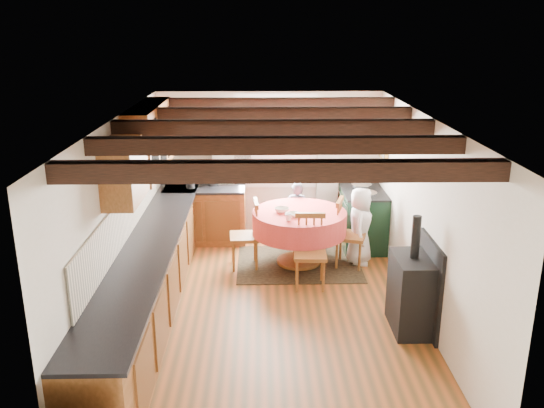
{
  "coord_description": "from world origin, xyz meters",
  "views": [
    {
      "loc": [
        -0.15,
        -6.34,
        3.41
      ],
      "look_at": [
        0.0,
        0.8,
        1.15
      ],
      "focal_mm": 37.56,
      "sensor_mm": 36.0,
      "label": 1
    }
  ],
  "objects_px": {
    "aga_range": "(362,218)",
    "child_right": "(360,226)",
    "cup": "(288,217)",
    "dining_table": "(299,238)",
    "chair_left": "(244,234)",
    "chair_right": "(351,233)",
    "chair_near": "(310,252)",
    "cast_iron_stove": "(413,274)",
    "child_far": "(297,214)"
  },
  "relations": [
    {
      "from": "child_right",
      "to": "cup",
      "type": "height_order",
      "value": "child_right"
    },
    {
      "from": "dining_table",
      "to": "chair_left",
      "type": "distance_m",
      "value": 0.81
    },
    {
      "from": "chair_right",
      "to": "child_right",
      "type": "xyz_separation_m",
      "value": [
        0.15,
        0.11,
        0.07
      ]
    },
    {
      "from": "cup",
      "to": "aga_range",
      "type": "bearing_deg",
      "value": 41.89
    },
    {
      "from": "cast_iron_stove",
      "to": "cup",
      "type": "xyz_separation_m",
      "value": [
        -1.35,
        1.51,
        0.18
      ]
    },
    {
      "from": "chair_left",
      "to": "chair_near",
      "type": "bearing_deg",
      "value": 48.23
    },
    {
      "from": "dining_table",
      "to": "chair_left",
      "type": "bearing_deg",
      "value": -175.69
    },
    {
      "from": "child_right",
      "to": "chair_left",
      "type": "bearing_deg",
      "value": 106.7
    },
    {
      "from": "chair_right",
      "to": "cup",
      "type": "height_order",
      "value": "chair_right"
    },
    {
      "from": "chair_left",
      "to": "child_right",
      "type": "height_order",
      "value": "child_right"
    },
    {
      "from": "chair_left",
      "to": "cup",
      "type": "bearing_deg",
      "value": 58.08
    },
    {
      "from": "chair_near",
      "to": "child_far",
      "type": "bearing_deg",
      "value": 95.5
    },
    {
      "from": "chair_near",
      "to": "child_far",
      "type": "height_order",
      "value": "child_far"
    },
    {
      "from": "chair_right",
      "to": "aga_range",
      "type": "bearing_deg",
      "value": -4.44
    },
    {
      "from": "chair_near",
      "to": "chair_right",
      "type": "distance_m",
      "value": 0.94
    },
    {
      "from": "chair_right",
      "to": "cast_iron_stove",
      "type": "distance_m",
      "value": 1.88
    },
    {
      "from": "child_far",
      "to": "aga_range",
      "type": "bearing_deg",
      "value": -177.01
    },
    {
      "from": "child_far",
      "to": "chair_near",
      "type": "bearing_deg",
      "value": 100.92
    },
    {
      "from": "cast_iron_stove",
      "to": "dining_table",
      "type": "bearing_deg",
      "value": 121.64
    },
    {
      "from": "chair_near",
      "to": "cup",
      "type": "distance_m",
      "value": 0.59
    },
    {
      "from": "dining_table",
      "to": "child_far",
      "type": "relative_size",
      "value": 1.31
    },
    {
      "from": "dining_table",
      "to": "child_right",
      "type": "distance_m",
      "value": 0.91
    },
    {
      "from": "dining_table",
      "to": "child_far",
      "type": "distance_m",
      "value": 0.82
    },
    {
      "from": "chair_right",
      "to": "child_far",
      "type": "height_order",
      "value": "child_far"
    },
    {
      "from": "dining_table",
      "to": "chair_left",
      "type": "relative_size",
      "value": 1.35
    },
    {
      "from": "child_far",
      "to": "cup",
      "type": "xyz_separation_m",
      "value": [
        -0.19,
        -1.2,
        0.35
      ]
    },
    {
      "from": "aga_range",
      "to": "cup",
      "type": "xyz_separation_m",
      "value": [
        -1.24,
        -1.11,
        0.4
      ]
    },
    {
      "from": "cast_iron_stove",
      "to": "child_far",
      "type": "bearing_deg",
      "value": 113.07
    },
    {
      "from": "child_far",
      "to": "child_right",
      "type": "relative_size",
      "value": 0.9
    },
    {
      "from": "chair_right",
      "to": "aga_range",
      "type": "height_order",
      "value": "chair_right"
    },
    {
      "from": "cast_iron_stove",
      "to": "cup",
      "type": "bearing_deg",
      "value": 131.82
    },
    {
      "from": "chair_right",
      "to": "child_right",
      "type": "relative_size",
      "value": 0.88
    },
    {
      "from": "chair_left",
      "to": "child_right",
      "type": "relative_size",
      "value": 0.87
    },
    {
      "from": "aga_range",
      "to": "child_right",
      "type": "xyz_separation_m",
      "value": [
        -0.16,
        -0.68,
        0.11
      ]
    },
    {
      "from": "chair_right",
      "to": "chair_near",
      "type": "bearing_deg",
      "value": 153.59
    },
    {
      "from": "chair_near",
      "to": "cast_iron_stove",
      "type": "bearing_deg",
      "value": -44.31
    },
    {
      "from": "dining_table",
      "to": "cup",
      "type": "relative_size",
      "value": 13.39
    },
    {
      "from": "dining_table",
      "to": "chair_near",
      "type": "distance_m",
      "value": 0.77
    },
    {
      "from": "chair_right",
      "to": "dining_table",
      "type": "bearing_deg",
      "value": 101.63
    },
    {
      "from": "chair_near",
      "to": "child_right",
      "type": "bearing_deg",
      "value": 47.47
    },
    {
      "from": "child_right",
      "to": "cup",
      "type": "distance_m",
      "value": 1.2
    },
    {
      "from": "child_far",
      "to": "cup",
      "type": "height_order",
      "value": "child_far"
    },
    {
      "from": "cast_iron_stove",
      "to": "child_right",
      "type": "xyz_separation_m",
      "value": [
        -0.27,
        1.94,
        -0.12
      ]
    },
    {
      "from": "dining_table",
      "to": "child_right",
      "type": "bearing_deg",
      "value": 2.8
    },
    {
      "from": "dining_table",
      "to": "chair_right",
      "type": "bearing_deg",
      "value": -5.42
    },
    {
      "from": "child_far",
      "to": "child_right",
      "type": "distance_m",
      "value": 1.17
    },
    {
      "from": "aga_range",
      "to": "child_far",
      "type": "height_order",
      "value": "child_far"
    },
    {
      "from": "chair_left",
      "to": "child_far",
      "type": "bearing_deg",
      "value": 132.73
    },
    {
      "from": "chair_left",
      "to": "cast_iron_stove",
      "type": "xyz_separation_m",
      "value": [
        1.97,
        -1.84,
        0.19
      ]
    },
    {
      "from": "chair_left",
      "to": "dining_table",
      "type": "bearing_deg",
      "value": 90.23
    }
  ]
}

